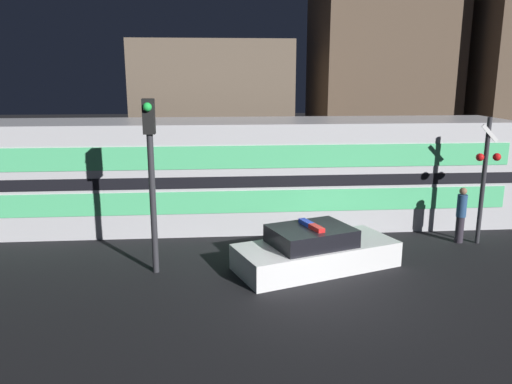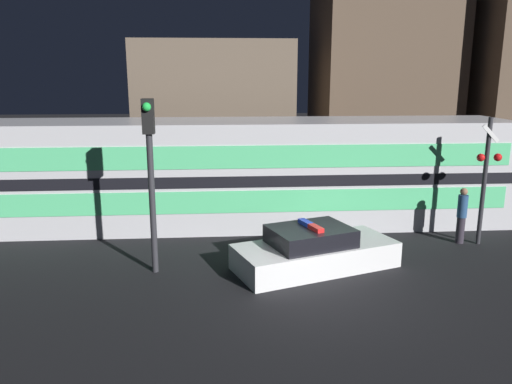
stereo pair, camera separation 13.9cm
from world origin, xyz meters
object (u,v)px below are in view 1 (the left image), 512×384
Objects in this scene: police_car at (315,251)px; pedestrian at (461,214)px; traffic_light_corner at (151,165)px; train at (209,173)px; crossing_signal_near at (485,174)px.

pedestrian reaches higher than police_car.
traffic_light_corner reaches higher than pedestrian.
traffic_light_corner reaches higher than train.
traffic_light_corner is (-1.44, -4.53, 1.13)m from train.
crossing_signal_near reaches higher than police_car.
police_car is 5.41m from pedestrian.
pedestrian is (8.07, -2.78, -0.94)m from train.
crossing_signal_near reaches higher than train.
police_car is at bearing -163.97° from crossing_signal_near.
train is 11.76× the size of pedestrian.
pedestrian is at bearing 163.67° from crossing_signal_near.
train is 4.54× the size of traffic_light_corner.
traffic_light_corner is (-9.50, -1.75, 2.07)m from pedestrian.
pedestrian is 0.45× the size of crossing_signal_near.
crossing_signal_near is (5.65, 1.62, 1.78)m from police_car.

